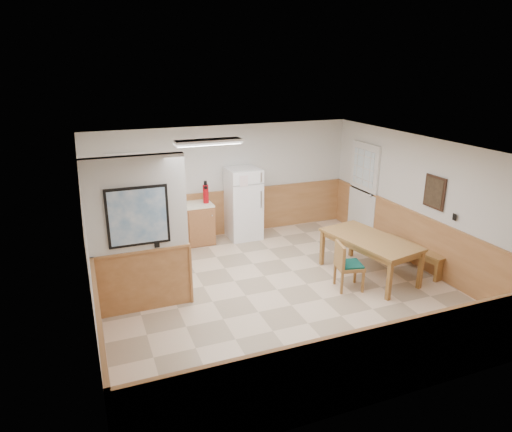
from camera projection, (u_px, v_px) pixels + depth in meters
name	position (u px, v px, depth m)	size (l,w,h in m)	color
ground	(277.00, 290.00, 8.00)	(6.00, 6.00, 0.00)	beige
ceiling	(279.00, 148.00, 7.20)	(6.00, 6.00, 0.02)	white
back_wall	(224.00, 181.00, 10.25)	(6.00, 0.02, 2.50)	silver
right_wall	(423.00, 203.00, 8.63)	(0.02, 6.00, 2.50)	silver
left_wall	(88.00, 248.00, 6.56)	(0.02, 6.00, 2.50)	silver
wainscot_back	(225.00, 213.00, 10.47)	(6.00, 0.04, 1.00)	#B27B47
wainscot_right	(417.00, 240.00, 8.87)	(0.04, 6.00, 1.00)	#B27B47
wainscot_left	(95.00, 294.00, 6.81)	(0.04, 6.00, 1.00)	#B27B47
partition_wall	(139.00, 237.00, 7.00)	(1.50, 0.20, 2.50)	silver
kitchen_counter	(176.00, 225.00, 9.80)	(2.20, 0.61, 1.00)	#955D35
exterior_door	(363.00, 189.00, 10.36)	(0.07, 1.02, 2.15)	silver
kitchen_window	(127.00, 177.00, 9.40)	(0.80, 0.04, 1.00)	silver
wall_painting	(434.00, 192.00, 8.26)	(0.04, 0.50, 0.60)	black
fluorescent_fixture	(208.00, 142.00, 8.09)	(1.20, 0.30, 0.09)	silver
refrigerator	(243.00, 203.00, 10.18)	(0.71, 0.72, 1.60)	white
dining_table	(370.00, 243.00, 8.32)	(1.25, 1.96, 0.75)	olive
dining_bench	(412.00, 251.00, 8.78)	(0.58, 1.48, 0.45)	olive
dining_chair	(345.00, 263.00, 7.89)	(0.68, 0.53, 0.85)	olive
fire_extinguisher	(206.00, 193.00, 9.80)	(0.14, 0.14, 0.49)	#AA0911
soap_bottle	(122.00, 207.00, 9.26)	(0.06, 0.06, 0.19)	#17812C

